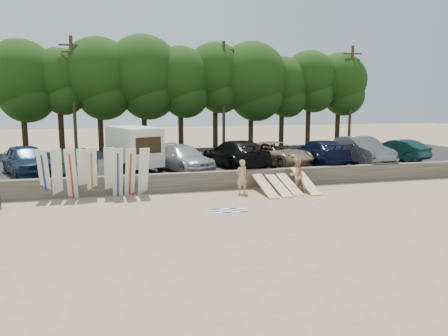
{
  "coord_description": "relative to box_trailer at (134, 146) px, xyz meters",
  "views": [
    {
      "loc": [
        -7.58,
        -19.94,
        4.87
      ],
      "look_at": [
        -1.45,
        3.0,
        1.17
      ],
      "focal_mm": 35.0,
      "sensor_mm": 36.0,
      "label": 1
    }
  ],
  "objects": [
    {
      "name": "surfboard_low_2",
      "position": [
        7.85,
        -4.9,
        -1.71
      ],
      "size": [
        0.56,
        2.91,
        0.87
      ],
      "primitive_type": "cube",
      "rotation": [
        0.27,
        0.0,
        0.0
      ],
      "color": "beige",
      "rests_on": "ground"
    },
    {
      "name": "surfboard_upright_7",
      "position": [
        -0.47,
        -4.08,
        -0.9
      ],
      "size": [
        0.63,
        0.92,
        2.49
      ],
      "primitive_type": "cube",
      "rotation": [
        0.31,
        0.0,
        0.16
      ],
      "color": "silver",
      "rests_on": "ground"
    },
    {
      "name": "car_3",
      "position": [
        6.23,
        -0.28,
        -0.6
      ],
      "size": [
        3.57,
        6.22,
        1.7
      ],
      "primitive_type": "imported",
      "rotation": [
        0.0,
        0.0,
        3.36
      ],
      "color": "black",
      "rests_on": "parking_lot"
    },
    {
      "name": "surfboard_low_3",
      "position": [
        8.78,
        -5.06,
        -1.61
      ],
      "size": [
        0.56,
        2.85,
        1.07
      ],
      "primitive_type": "cube",
      "rotation": [
        0.34,
        0.0,
        0.0
      ],
      "color": "beige",
      "rests_on": "ground"
    },
    {
      "name": "cooler",
      "position": [
        8.29,
        -4.19,
        -1.99
      ],
      "size": [
        0.43,
        0.37,
        0.32
      ],
      "primitive_type": "cube",
      "rotation": [
        0.0,
        0.0,
        0.21
      ],
      "color": "#258B35",
      "rests_on": "ground"
    },
    {
      "name": "utility_poles",
      "position": [
        8.08,
        9.53,
        3.28
      ],
      "size": [
        25.8,
        0.26,
        9.0
      ],
      "color": "#473321",
      "rests_on": "parking_lot"
    },
    {
      "name": "beach_umbrella",
      "position": [
        -6.2,
        -5.52,
        -1.11
      ],
      "size": [
        3.22,
        3.21,
        2.08
      ],
      "primitive_type": "imported",
      "rotation": [
        0.0,
        0.0,
        0.89
      ],
      "color": "#22222A",
      "rests_on": "ground"
    },
    {
      "name": "car_1",
      "position": [
        -3.07,
        -0.57,
        -0.7
      ],
      "size": [
        1.85,
        4.62,
        1.49
      ],
      "primitive_type": "imported",
      "rotation": [
        0.0,
        0.0,
        3.08
      ],
      "color": "#12311B",
      "rests_on": "parking_lot"
    },
    {
      "name": "surfboard_low_0",
      "position": [
        6.42,
        -5.15,
        -1.73
      ],
      "size": [
        0.56,
        2.92,
        0.83
      ],
      "primitive_type": "cube",
      "rotation": [
        0.26,
        0.0,
        0.0
      ],
      "color": "beige",
      "rests_on": "ground"
    },
    {
      "name": "beachgoer_a",
      "position": [
        5.2,
        -4.94,
        -1.25
      ],
      "size": [
        0.76,
        0.6,
        1.81
      ],
      "primitive_type": "imported",
      "rotation": [
        0.0,
        0.0,
        3.43
      ],
      "color": "tan",
      "rests_on": "ground"
    },
    {
      "name": "surfboard_upright_4",
      "position": [
        -2.34,
        -3.85,
        -0.87
      ],
      "size": [
        0.56,
        0.6,
        2.56
      ],
      "primitive_type": "cube",
      "rotation": [
        0.19,
        0.0,
        0.11
      ],
      "color": "silver",
      "rests_on": "ground"
    },
    {
      "name": "seawall",
      "position": [
        6.08,
        -3.47,
        -1.65
      ],
      "size": [
        44.0,
        0.5,
        1.0
      ],
      "primitive_type": "cube",
      "color": "#6B6356",
      "rests_on": "ground"
    },
    {
      "name": "surfboard_upright_3",
      "position": [
        -2.77,
        -3.88,
        -0.9
      ],
      "size": [
        0.54,
        0.88,
        2.49
      ],
      "primitive_type": "cube",
      "rotation": [
        0.31,
        0.0,
        0.05
      ],
      "color": "silver",
      "rests_on": "ground"
    },
    {
      "name": "ground",
      "position": [
        6.08,
        -6.47,
        -2.15
      ],
      "size": [
        120.0,
        120.0,
        0.0
      ],
      "primitive_type": "plane",
      "color": "tan",
      "rests_on": "ground"
    },
    {
      "name": "surfboard_upright_5",
      "position": [
        -1.48,
        -3.89,
        -0.87
      ],
      "size": [
        0.52,
        0.63,
        2.55
      ],
      "primitive_type": "cube",
      "rotation": [
        0.22,
        0.0,
        0.02
      ],
      "color": "silver",
      "rests_on": "ground"
    },
    {
      "name": "gear_bag",
      "position": [
        8.37,
        -4.07,
        -2.04
      ],
      "size": [
        0.33,
        0.28,
        0.22
      ],
      "primitive_type": "cube",
      "rotation": [
        0.0,
        0.0,
        -0.12
      ],
      "color": "orange",
      "rests_on": "ground"
    },
    {
      "name": "car_0",
      "position": [
        -5.96,
        -0.1,
        -0.6
      ],
      "size": [
        3.64,
        5.38,
        1.7
      ],
      "primitive_type": "imported",
      "rotation": [
        0.0,
        0.0,
        0.36
      ],
      "color": "#132744",
      "rests_on": "parking_lot"
    },
    {
      "name": "beach_towel",
      "position": [
        3.65,
        -8.21,
        -2.14
      ],
      "size": [
        1.64,
        1.64,
        0.0
      ],
      "primitive_type": "plane",
      "rotation": [
        0.0,
        0.0,
        -0.1
      ],
      "color": "white",
      "rests_on": "ground"
    },
    {
      "name": "car_7",
      "position": [
        18.19,
        -0.04,
        -0.73
      ],
      "size": [
        2.88,
        4.63,
        1.44
      ],
      "primitive_type": "imported",
      "rotation": [
        0.0,
        0.0,
        3.48
      ],
      "color": "#123231",
      "rests_on": "parking_lot"
    },
    {
      "name": "surfboard_low_1",
      "position": [
        7.18,
        -5.04,
        -1.75
      ],
      "size": [
        0.56,
        2.93,
        0.81
      ],
      "primitive_type": "cube",
      "rotation": [
        0.25,
        0.0,
        0.0
      ],
      "color": "beige",
      "rests_on": "ground"
    },
    {
      "name": "beachgoer_b",
      "position": [
        8.27,
        -5.05,
        -1.26
      ],
      "size": [
        1.0,
        0.87,
        1.77
      ],
      "primitive_type": "imported",
      "rotation": [
        0.0,
        0.0,
        3.39
      ],
      "color": "tan",
      "rests_on": "ground"
    },
    {
      "name": "car_5",
      "position": [
        12.06,
        -0.3,
        -0.67
      ],
      "size": [
        2.25,
        5.43,
        1.57
      ],
      "primitive_type": "imported",
      "rotation": [
        0.0,
        0.0,
        3.13
      ],
      "color": "black",
      "rests_on": "parking_lot"
    },
    {
      "name": "surfboard_upright_0",
      "position": [
        -4.57,
        -3.85,
        -0.88
      ],
      "size": [
        0.6,
        0.75,
        2.54
      ],
      "primitive_type": "cube",
      "rotation": [
        0.24,
        0.0,
        -0.15
      ],
      "color": "silver",
      "rests_on": "ground"
    },
    {
      "name": "surfboard_upright_1",
      "position": [
        -3.98,
        -3.9,
        -0.87
      ],
      "size": [
        0.56,
        0.67,
        2.55
      ],
      "primitive_type": "cube",
      "rotation": [
        0.22,
        0.0,
        0.11
      ],
      "color": "silver",
      "rests_on": "ground"
    },
    {
      "name": "surfboard_upright_6",
      "position": [
        -1.08,
        -4.12,
        -0.88
      ],
      "size": [
        0.58,
        0.76,
        2.53
      ],
      "primitive_type": "cube",
      "rotation": [
        0.25,
        0.0,
        0.11
      ],
      "color": "silver",
      "rests_on": "ground"
    },
    {
      "name": "surfboard_upright_8",
      "position": [
        0.21,
        -4.05,
        -0.9
      ],
      "size": [
        0.63,
        0.91,
        2.5
      ],
      "primitive_type": "cube",
      "rotation": [
        0.31,
        0.0,
        0.16
      ],
      "color": "silver",
      "rests_on": "ground"
    },
    {
      "name": "car_2",
      "position": [
        2.78,
        -0.8,
        -0.7
      ],
      "size": [
        3.76,
        5.55,
        1.49
      ],
      "primitive_type": "imported",
      "rotation": [
        0.0,
        0.0,
        0.36
      ],
      "color": "#9E9FA3",
      "rests_on": "parking_lot"
    },
    {
      "name": "car_6",
      "position": [
        14.77,
        -0.9,
        -0.57
      ],
      "size": [
        2.06,
        5.42,
        1.76
      ],
      "primitive_type": "imported",
      "rotation": [
        0.0,
        0.0,
        0.04
      ],
      "color": "#505255",
      "rests_on": "parking_lot"
    },
    {
      "name": "treeline",
      "position": [
        5.17,
        11.03,
        4.68
      ],
      "size": [
        33.06,
        6.7,
        9.55
      ],
      "color": "#382616",
      "rests_on": "parking_lot"
    },
    {
      "name": "car_4",
      "position": [
        8.99,
        -0.11,
        -0.71
      ],
      "size": [
        4.49,
        5.9,
        1.49
      ],
      "primitive_type": "imported",
      "rotation": [
        0.0,
        0.0,
        0.43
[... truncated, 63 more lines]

